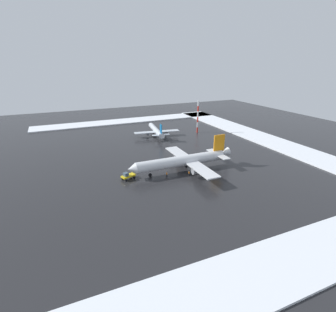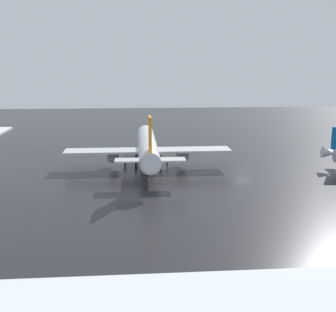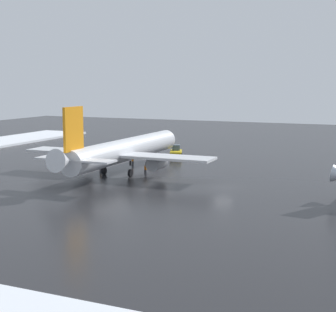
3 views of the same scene
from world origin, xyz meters
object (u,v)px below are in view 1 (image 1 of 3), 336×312
object	(u,v)px
ground_crew_near_tug	(167,174)
pushback_tug	(128,176)
airplane_parked_portside	(184,161)
antenna_mast	(198,117)
ground_crew_mid_apron	(189,173)
ground_crew_beside_wing	(178,164)
airplane_parked_starboard	(156,130)

from	to	relation	value
ground_crew_near_tug	pushback_tug	bearing A→B (deg)	134.31
airplane_parked_portside	ground_crew_near_tug	size ratio (longest dim) A/B	22.82
airplane_parked_portside	antenna_mast	distance (m)	53.44
airplane_parked_portside	ground_crew_near_tug	world-z (taller)	airplane_parked_portside
airplane_parked_portside	pushback_tug	bearing A→B (deg)	-2.89
pushback_tug	ground_crew_mid_apron	xyz separation A→B (m)	(-5.61, -19.78, -0.31)
airplane_parked_portside	ground_crew_near_tug	xyz separation A→B (m)	(-2.19, 7.33, -2.87)
airplane_parked_portside	pushback_tug	world-z (taller)	airplane_parked_portside
ground_crew_near_tug	ground_crew_beside_wing	world-z (taller)	same
airplane_parked_portside	ground_crew_near_tug	distance (m)	8.17
airplane_parked_starboard	ground_crew_beside_wing	bearing A→B (deg)	177.57
ground_crew_mid_apron	airplane_parked_starboard	bearing A→B (deg)	51.11
airplane_parked_starboard	ground_crew_mid_apron	world-z (taller)	airplane_parked_starboard
ground_crew_beside_wing	pushback_tug	bearing A→B (deg)	147.73
pushback_tug	ground_crew_near_tug	size ratio (longest dim) A/B	2.97
airplane_parked_portside	airplane_parked_starboard	bearing A→B (deg)	-99.34
airplane_parked_portside	ground_crew_mid_apron	size ratio (longest dim) A/B	22.82
ground_crew_mid_apron	antenna_mast	world-z (taller)	antenna_mast
airplane_parked_starboard	ground_crew_near_tug	distance (m)	51.30
ground_crew_near_tug	airplane_parked_starboard	bearing A→B (deg)	41.58
airplane_parked_portside	antenna_mast	bearing A→B (deg)	-124.70
airplane_parked_starboard	ground_crew_near_tug	size ratio (longest dim) A/B	16.32
airplane_parked_portside	antenna_mast	size ratio (longest dim) A/B	2.27
ground_crew_beside_wing	antenna_mast	world-z (taller)	antenna_mast
airplane_parked_portside	ground_crew_near_tug	bearing A→B (deg)	16.76
airplane_parked_portside	pushback_tug	size ratio (longest dim) A/B	7.69
antenna_mast	airplane_parked_portside	bearing A→B (deg)	145.17
pushback_tug	airplane_parked_starboard	bearing A→B (deg)	-140.99
ground_crew_near_tug	ground_crew_mid_apron	distance (m)	7.58
airplane_parked_portside	ground_crew_mid_apron	xyz separation A→B (m)	(-4.56, 0.13, -2.87)
ground_crew_beside_wing	antenna_mast	size ratio (longest dim) A/B	0.10
ground_crew_near_tug	antenna_mast	bearing A→B (deg)	19.32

